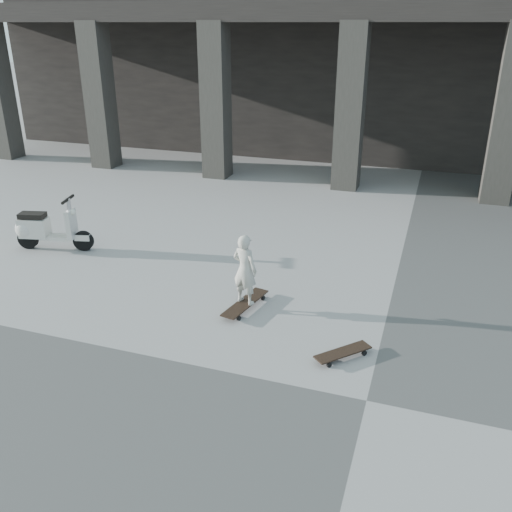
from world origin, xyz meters
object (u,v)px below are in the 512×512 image
(child, at_px, (245,270))
(scooter, at_px, (41,229))
(skateboard_spare, at_px, (343,353))
(longboard, at_px, (245,303))

(child, distance_m, scooter, 4.51)
(child, bearing_deg, skateboard_spare, 167.26)
(longboard, height_order, skateboard_spare, longboard)
(longboard, bearing_deg, child, 11.12)
(skateboard_spare, bearing_deg, longboard, 105.77)
(longboard, bearing_deg, skateboard_spare, -105.77)
(skateboard_spare, relative_size, scooter, 0.49)
(longboard, distance_m, skateboard_spare, 1.82)
(skateboard_spare, bearing_deg, child, 105.77)
(skateboard_spare, distance_m, child, 1.91)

